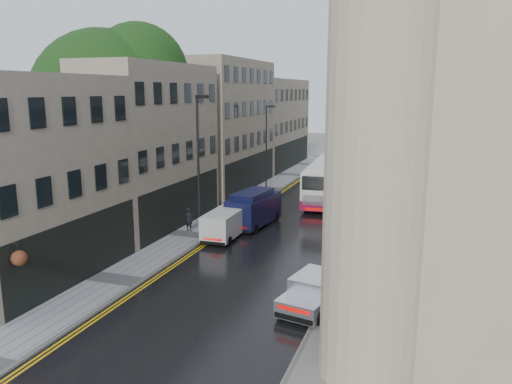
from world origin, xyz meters
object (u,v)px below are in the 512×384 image
Objects in this scene: white_lorry at (364,166)px; white_van at (204,229)px; cream_bus at (307,187)px; lamp_post_far at (266,148)px; tree_far at (194,124)px; navy_van at (230,212)px; lamp_post_near at (198,168)px; silver_hatchback at (282,299)px; tree_near at (105,126)px; pedestrian at (189,219)px.

white_lorry is 1.93× the size of white_van.
lamp_post_far is (-5.19, 5.30, 2.39)m from cream_bus.
tree_far is at bearing -161.06° from lamp_post_far.
navy_van is at bearing 81.84° from white_van.
lamp_post_far is at bearing 113.89° from lamp_post_near.
lamp_post_near is (-8.10, 9.07, 3.78)m from silver_hatchback.
lamp_post_far reaches higher than white_van.
lamp_post_near is at bearing -8.59° from tree_near.
tree_far is (0.30, 13.00, -0.72)m from tree_near.
navy_van is (-6.54, -18.92, -0.78)m from white_lorry.
silver_hatchback is 1.01× the size of white_van.
tree_near is 1.76× the size of white_lorry.
lamp_post_far is at bearing 130.63° from cream_bus.
cream_bus is 2.33× the size of navy_van.
pedestrian is at bearing -113.39° from white_lorry.
white_lorry is 22.13m from pedestrian.
tree_far is at bearing -153.62° from white_lorry.
tree_near reaches higher than lamp_post_near.
tree_far is 15.24m from pedestrian.
white_lorry is (15.16, 20.17, -4.85)m from tree_near.
tree_far is 12.94m from cream_bus.
cream_bus is 12.28m from white_van.
silver_hatchback is at bearing -48.74° from white_van.
tree_far reaches higher than silver_hatchback.
cream_bus is at bearing -111.20° from pedestrian.
white_lorry is 10.08m from lamp_post_far.
lamp_post_far reaches higher than navy_van.
lamp_post_far reaches higher than silver_hatchback.
tree_far is at bearing 160.28° from cream_bus.
white_van is (7.90, -15.01, -5.28)m from tree_far.
white_lorry is 23.27m from white_van.
white_van is at bearing -62.24° from tree_far.
silver_hatchback is (15.60, -10.20, -6.15)m from tree_near.
lamp_post_near is at bearing -85.42° from lamp_post_far.
pedestrian is at bearing 134.79° from white_van.
silver_hatchback is 0.46× the size of lamp_post_near.
white_lorry is at bearing 25.75° from tree_far.
navy_van is at bearing -54.69° from tree_far.
tree_far is 1.59× the size of lamp_post_far.
tree_far is 3.01× the size of silver_hatchback.
navy_van is (-6.98, 11.45, 0.52)m from silver_hatchback.
tree_near is 1.17× the size of cream_bus.
tree_far is at bearing 116.94° from white_van.
tree_near reaches higher than tree_far.
navy_van is 3.21× the size of pedestrian.
white_van is 2.59× the size of pedestrian.
pedestrian is (5.87, -13.02, -5.32)m from tree_far.
lamp_post_near reaches higher than white_lorry.
tree_far reaches higher than white_van.
tree_near reaches higher than navy_van.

